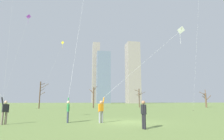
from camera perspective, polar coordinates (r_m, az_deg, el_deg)
ground_plane at (r=14.54m, az=4.82°, el=-16.04°), size 400.00×400.00×0.00m
kite_flyer_foreground_right_white at (r=14.35m, az=0.26°, el=-8.89°), size 9.84×3.47×9.67m
kite_flyer_midfield_right_blue at (r=16.65m, az=-11.85°, el=1.05°), size 2.13×11.63×21.27m
bystander_far_off_by_trees at (r=10.95m, az=9.95°, el=-13.21°), size 0.22×0.51×1.62m
distant_kite_high_overhead_purple at (r=41.09m, az=-25.52°, el=12.58°), size 3.60×1.70×19.04m
distant_kite_low_near_trees_yellow at (r=43.59m, az=-16.27°, el=5.81°), size 5.37×1.30×15.42m
bare_tree_leftmost at (r=44.37m, az=-5.87°, el=-8.29°), size 2.11×1.52×5.39m
bare_tree_far_right_edge at (r=48.64m, az=8.57°, el=-8.42°), size 2.51×2.66×4.92m
bare_tree_rightmost at (r=43.69m, az=-21.68°, el=-7.03°), size 1.97×2.17×5.97m
bare_tree_left_of_center at (r=54.17m, az=27.46°, el=-8.05°), size 3.26×2.11×4.76m
skyline_mid_tower_right at (r=167.95m, az=-5.13°, el=-0.73°), size 6.49×6.83×56.24m
skyline_wide_slab at (r=149.20m, az=-2.74°, el=-2.25°), size 11.03×7.43×42.64m
skyline_tall_tower at (r=151.51m, az=6.57°, el=-0.79°), size 10.43×10.93×50.56m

